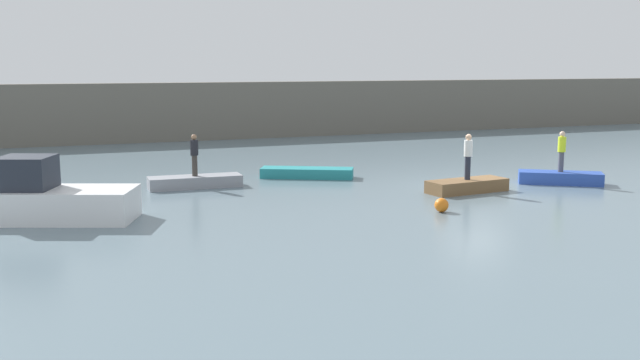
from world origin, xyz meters
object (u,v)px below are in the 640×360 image
object	(u,v)px
person_dark_shirt	(194,153)
mooring_buoy	(442,205)
motorboat	(48,199)
rowboat_brown	(467,186)
rowboat_blue	(560,178)
rowboat_teal	(307,173)
rowboat_grey	(195,182)
person_hiviz_shirt	(562,149)
person_white_shirt	(468,154)

from	to	relation	value
person_dark_shirt	mooring_buoy	xyz separation A→B (m)	(6.63, -7.90, -1.16)
motorboat	rowboat_brown	world-z (taller)	motorboat
mooring_buoy	rowboat_blue	bearing A→B (deg)	22.88
motorboat	rowboat_teal	distance (m)	11.87
rowboat_grey	rowboat_brown	distance (m)	10.76
person_hiviz_shirt	mooring_buoy	xyz separation A→B (m)	(-7.59, -3.20, -1.20)
rowboat_grey	rowboat_blue	bearing A→B (deg)	-16.10
rowboat_blue	motorboat	bearing A→B (deg)	-146.22
motorboat	person_hiviz_shirt	bearing A→B (deg)	-0.74
motorboat	mooring_buoy	xyz separation A→B (m)	(12.24, -3.46, -0.47)
rowboat_teal	rowboat_brown	size ratio (longest dim) A/B	1.23
rowboat_grey	person_hiviz_shirt	size ratio (longest dim) A/B	2.20
rowboat_grey	person_white_shirt	world-z (taller)	person_white_shirt
motorboat	rowboat_blue	bearing A→B (deg)	-0.74
motorboat	rowboat_brown	bearing A→B (deg)	-1.84
rowboat_brown	motorboat	bearing A→B (deg)	172.06
rowboat_teal	person_dark_shirt	bearing A→B (deg)	-144.20
rowboat_teal	person_white_shirt	bearing A→B (deg)	-23.59
motorboat	rowboat_grey	distance (m)	7.17
rowboat_brown	mooring_buoy	xyz separation A→B (m)	(-2.93, -2.97, -0.01)
rowboat_grey	mooring_buoy	xyz separation A→B (m)	(6.63, -7.90, 0.00)
motorboat	rowboat_brown	xyz separation A→B (m)	(15.18, -0.49, -0.46)
rowboat_blue	mooring_buoy	world-z (taller)	rowboat_blue
rowboat_blue	person_white_shirt	size ratio (longest dim) A/B	1.88
rowboat_blue	person_dark_shirt	bearing A→B (deg)	-163.76
person_white_shirt	rowboat_brown	bearing A→B (deg)	0.00
rowboat_blue	person_hiviz_shirt	distance (m)	1.18
rowboat_brown	person_dark_shirt	size ratio (longest dim) A/B	1.94
motorboat	rowboat_blue	world-z (taller)	motorboat
rowboat_grey	person_hiviz_shirt	world-z (taller)	person_hiviz_shirt
rowboat_grey	person_hiviz_shirt	bearing A→B (deg)	-16.10
rowboat_grey	rowboat_brown	xyz separation A→B (m)	(9.56, -4.93, 0.01)
mooring_buoy	motorboat	bearing A→B (deg)	164.23
rowboat_grey	person_dark_shirt	bearing A→B (deg)	-151.26
motorboat	person_white_shirt	world-z (taller)	person_white_shirt
mooring_buoy	person_hiviz_shirt	bearing A→B (deg)	22.88
motorboat	person_hiviz_shirt	xyz separation A→B (m)	(19.83, -0.25, 0.73)
rowboat_blue	person_hiviz_shirt	xyz separation A→B (m)	(-0.00, 0.00, 1.18)
rowboat_grey	person_white_shirt	xyz separation A→B (m)	(9.56, -4.93, 1.24)
rowboat_teal	person_hiviz_shirt	size ratio (longest dim) A/B	2.37
rowboat_grey	mooring_buoy	world-z (taller)	mooring_buoy
person_hiviz_shirt	person_white_shirt	bearing A→B (deg)	-177.16
person_hiviz_shirt	mooring_buoy	distance (m)	8.33
rowboat_brown	person_dark_shirt	distance (m)	10.82
person_white_shirt	mooring_buoy	size ratio (longest dim) A/B	3.72
rowboat_brown	person_hiviz_shirt	xyz separation A→B (m)	(4.66, 0.23, 1.19)
rowboat_brown	person_hiviz_shirt	distance (m)	4.81
person_hiviz_shirt	person_white_shirt	xyz separation A→B (m)	(-4.66, -0.23, 0.04)
motorboat	person_dark_shirt	distance (m)	7.19
person_dark_shirt	rowboat_blue	bearing A→B (deg)	-18.27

